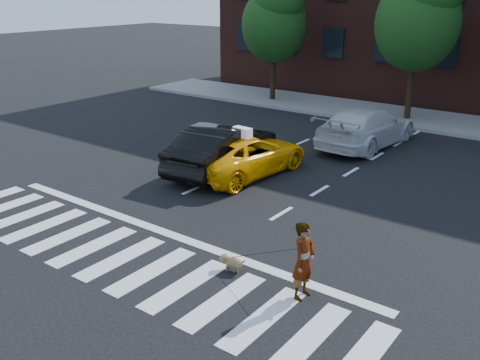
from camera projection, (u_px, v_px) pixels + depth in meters
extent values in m
plane|color=black|center=(121.00, 258.00, 12.40)|extent=(120.00, 120.00, 0.00)
cube|color=silver|center=(121.00, 258.00, 12.39)|extent=(13.00, 2.40, 0.01)
cube|color=silver|center=(169.00, 234.00, 13.60)|extent=(12.00, 0.30, 0.01)
cube|color=slate|center=(400.00, 116.00, 25.57)|extent=(30.00, 4.00, 0.15)
cylinder|color=black|center=(273.00, 72.00, 28.58)|extent=(0.28, 0.28, 3.25)
ellipsoid|color=#19390F|center=(274.00, 25.00, 27.76)|extent=(3.38, 3.38, 3.89)
sphere|color=#19390F|center=(279.00, 1.00, 26.98)|extent=(2.60, 2.60, 2.60)
sphere|color=#19390F|center=(271.00, 8.00, 27.85)|extent=(2.34, 2.34, 2.34)
cylinder|color=black|center=(411.00, 83.00, 24.33)|extent=(0.28, 0.28, 3.55)
ellipsoid|color=#19390F|center=(417.00, 23.00, 23.43)|extent=(3.69, 3.69, 4.25)
sphere|color=#19390F|center=(414.00, 1.00, 23.50)|extent=(2.56, 2.56, 2.56)
imported|color=#FFAC05|center=(246.00, 155.00, 17.79)|extent=(2.59, 4.89, 1.31)
imported|color=black|center=(223.00, 148.00, 18.03)|extent=(2.23, 5.04, 1.61)
imported|color=silver|center=(366.00, 126.00, 20.88)|extent=(2.47, 5.43, 1.54)
imported|color=#999999|center=(304.00, 261.00, 10.59)|extent=(0.40, 0.60, 1.64)
ellipsoid|color=#9B7E4F|center=(234.00, 263.00, 11.79)|extent=(0.50, 0.34, 0.25)
sphere|color=#9B7E4F|center=(224.00, 258.00, 11.85)|extent=(0.23, 0.23, 0.19)
sphere|color=#9B7E4F|center=(221.00, 259.00, 11.89)|extent=(0.11, 0.11, 0.09)
cylinder|color=#9B7E4F|center=(243.00, 262.00, 11.68)|extent=(0.14, 0.07, 0.11)
sphere|color=#9B7E4F|center=(225.00, 255.00, 11.88)|extent=(0.08, 0.08, 0.07)
sphere|color=#9B7E4F|center=(223.00, 257.00, 11.78)|extent=(0.08, 0.08, 0.07)
cylinder|color=#9B7E4F|center=(227.00, 268.00, 11.84)|extent=(0.06, 0.06, 0.12)
cylinder|color=#9B7E4F|center=(229.00, 266.00, 11.93)|extent=(0.06, 0.06, 0.12)
cylinder|color=#9B7E4F|center=(238.00, 271.00, 11.74)|extent=(0.06, 0.06, 0.12)
cylinder|color=#9B7E4F|center=(240.00, 268.00, 11.83)|extent=(0.06, 0.06, 0.12)
cube|color=white|center=(242.00, 132.00, 17.36)|extent=(0.67, 0.34, 0.32)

